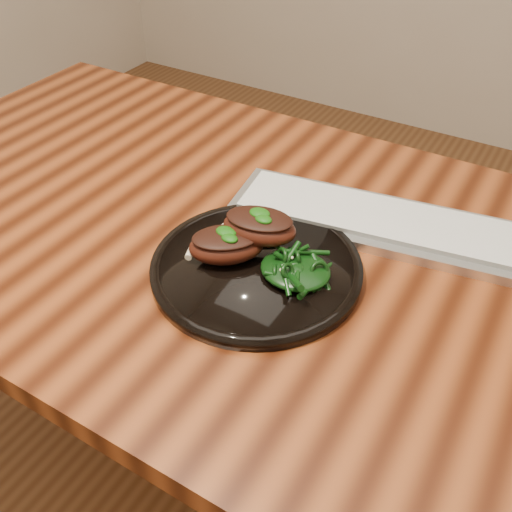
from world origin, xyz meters
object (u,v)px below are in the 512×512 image
at_px(lamb_chop_front, 226,244).
at_px(greens_heap, 296,266).
at_px(plate, 256,267).
at_px(keyboard, 380,222).
at_px(desk, 273,280).

bearing_deg(lamb_chop_front, greens_heap, 9.04).
xyz_separation_m(plate, lamb_chop_front, (-0.04, -0.01, 0.03)).
height_order(plate, greens_heap, greens_heap).
bearing_deg(greens_heap, lamb_chop_front, -170.96).
relative_size(plate, keyboard, 0.61).
height_order(desk, greens_heap, greens_heap).
xyz_separation_m(desk, keyboard, (0.13, 0.12, 0.09)).
height_order(desk, keyboard, keyboard).
relative_size(lamb_chop_front, keyboard, 0.25).
distance_m(desk, plate, 0.12).
bearing_deg(lamb_chop_front, desk, 71.03).
xyz_separation_m(greens_heap, keyboard, (0.05, 0.19, -0.02)).
distance_m(greens_heap, keyboard, 0.20).
relative_size(desk, greens_heap, 15.74).
xyz_separation_m(desk, plate, (0.01, -0.08, 0.09)).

